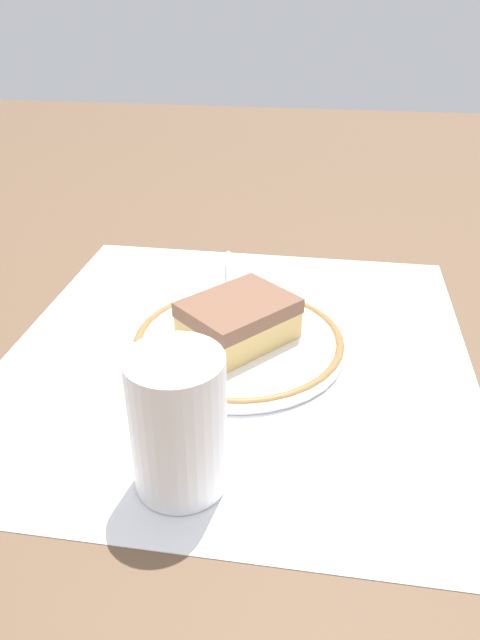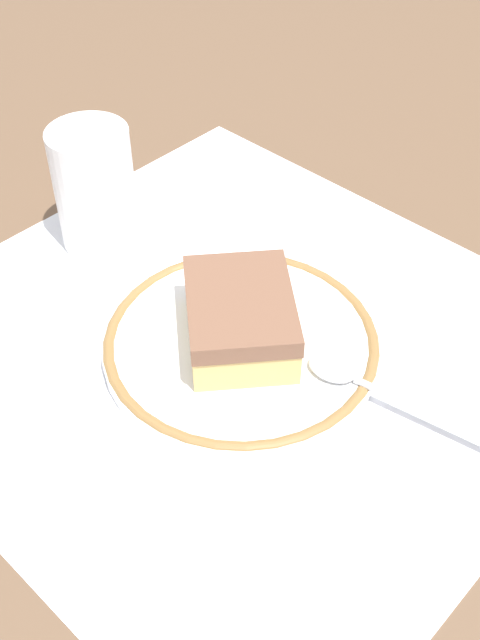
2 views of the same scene
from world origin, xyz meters
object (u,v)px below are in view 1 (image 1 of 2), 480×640
plate (240,342)px  spoon (229,291)px  cup (179,431)px  cake_slice (234,320)px

plate → spoon: (0.09, 0.02, 0.01)m
plate → cup: 0.18m
cup → spoon: bearing=2.3°
plate → cake_slice: size_ratio=1.64×
plate → cup: cup is taller
cake_slice → spoon: size_ratio=0.86×
cake_slice → spoon: bearing=12.5°
cake_slice → spoon: cake_slice is taller
spoon → cup: cup is taller
cake_slice → cup: bearing=177.0°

